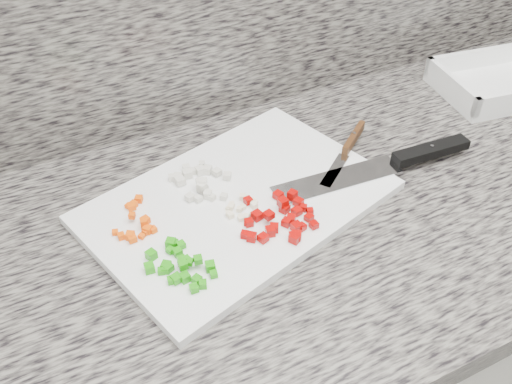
{
  "coord_description": "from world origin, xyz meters",
  "views": [
    {
      "loc": [
        -0.38,
        0.9,
        1.48
      ],
      "look_at": [
        -0.09,
        1.47,
        0.93
      ],
      "focal_mm": 40.0,
      "sensor_mm": 36.0,
      "label": 1
    }
  ],
  "objects": [
    {
      "name": "countertop",
      "position": [
        0.0,
        1.44,
        0.88
      ],
      "size": [
        3.96,
        0.64,
        0.04
      ],
      "primitive_type": "cube",
      "color": "slate",
      "rests_on": "cabinet"
    },
    {
      "name": "tray",
      "position": [
        0.5,
        1.56,
        0.92
      ],
      "size": [
        0.26,
        0.21,
        0.05
      ],
      "rotation": [
        0.0,
        0.0,
        -0.15
      ],
      "color": "white",
      "rests_on": "countertop"
    },
    {
      "name": "cabinet",
      "position": [
        0.0,
        1.44,
        0.43
      ],
      "size": [
        3.92,
        0.62,
        0.86
      ],
      "primitive_type": "cube",
      "color": "silver",
      "rests_on": "ground"
    },
    {
      "name": "red_pepper_pile",
      "position": [
        -0.08,
        1.41,
        0.92
      ],
      "size": [
        0.12,
        0.12,
        0.02
      ],
      "color": "#9E0402",
      "rests_on": "cutting_board"
    },
    {
      "name": "cutting_board",
      "position": [
        -0.11,
        1.49,
        0.91
      ],
      "size": [
        0.5,
        0.4,
        0.01
      ],
      "primitive_type": "cube",
      "rotation": [
        0.0,
        0.0,
        0.27
      ],
      "color": "white",
      "rests_on": "countertop"
    },
    {
      "name": "paring_knife",
      "position": [
        0.11,
        1.52,
        0.92
      ],
      "size": [
        0.15,
        0.12,
        0.02
      ],
      "rotation": [
        0.0,
        0.0,
        0.65
      ],
      "color": "silver",
      "rests_on": "cutting_board"
    },
    {
      "name": "chef_knife",
      "position": [
        0.16,
        1.45,
        0.92
      ],
      "size": [
        0.35,
        0.06,
        0.02
      ],
      "rotation": [
        0.0,
        0.0,
        -0.07
      ],
      "color": "silver",
      "rests_on": "cutting_board"
    },
    {
      "name": "garlic_pile",
      "position": [
        -0.11,
        1.46,
        0.92
      ],
      "size": [
        0.06,
        0.05,
        0.01
      ],
      "color": "#F4E4BC",
      "rests_on": "cutting_board"
    },
    {
      "name": "green_pepper_pile",
      "position": [
        -0.24,
        1.4,
        0.92
      ],
      "size": [
        0.09,
        0.1,
        0.02
      ],
      "color": "#20950D",
      "rests_on": "cutting_board"
    },
    {
      "name": "carrot_pile",
      "position": [
        -0.26,
        1.5,
        0.92
      ],
      "size": [
        0.06,
        0.09,
        0.02
      ],
      "color": "#F45105",
      "rests_on": "cutting_board"
    },
    {
      "name": "onion_pile",
      "position": [
        -0.15,
        1.55,
        0.92
      ],
      "size": [
        0.09,
        0.1,
        0.02
      ],
      "color": "beige",
      "rests_on": "cutting_board"
    }
  ]
}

